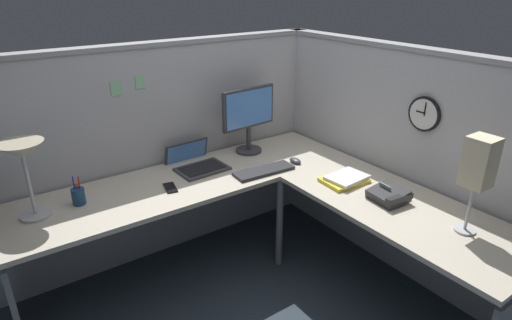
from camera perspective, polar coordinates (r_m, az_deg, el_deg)
The scene contains 17 objects.
ground_plane at distance 3.13m, azimuth 2.48°, elevation -15.93°, with size 6.80×6.80×0.00m, color #2D3842.
cubicle_wall_back at distance 3.23m, azimuth -11.95°, elevation 1.16°, with size 2.57×0.12×1.58m.
cubicle_wall_right at distance 3.12m, azimuth 18.56°, elevation -0.36°, with size 0.12×2.37×1.58m.
desk at distance 2.67m, azimuth 0.84°, elevation -7.06°, with size 2.35×2.15×0.73m.
monitor at distance 3.22m, azimuth -0.99°, elevation 5.97°, with size 0.46×0.20×0.50m.
laptop at distance 3.09m, azimuth -8.07°, elevation -0.32°, with size 0.35×0.39×0.22m.
keyboard at distance 2.96m, azimuth 1.06°, elevation -1.45°, with size 0.43×0.14×0.02m, color #232326.
computer_mouse at distance 3.13m, azimuth 5.22°, elevation -0.08°, with size 0.06×0.10×0.03m, color #38383D.
desk_lamp_dome at distance 2.60m, azimuth -28.55°, elevation 0.40°, with size 0.24×0.24×0.44m.
pen_cup at distance 2.75m, azimuth -22.48°, elevation -4.43°, with size 0.08×0.08×0.18m.
cell_phone at distance 2.80m, azimuth -11.30°, elevation -3.63°, with size 0.07×0.14×0.01m, color black.
office_phone at distance 2.70m, azimuth 17.24°, elevation -4.54°, with size 0.21×0.22×0.11m.
book_stack at distance 2.88m, azimuth 11.75°, elevation -2.50°, with size 0.30×0.23×0.04m.
desk_lamp_paper at distance 2.40m, azimuth 27.46°, elevation -0.58°, with size 0.13×0.13×0.53m.
wall_clock at distance 2.87m, azimuth 21.47°, elevation 5.72°, with size 0.04×0.22×0.22m.
pinned_note_leftmost at distance 2.97m, azimuth -15.11°, elevation 9.96°, with size 0.06×0.00×0.09m, color #8CCC99.
pinned_note_middle at distance 2.93m, azimuth -18.03°, elevation 8.99°, with size 0.07×0.00×0.09m, color #8CCC99.
Camera 1 is at (-1.51, -1.91, 1.97)m, focal length 30.17 mm.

